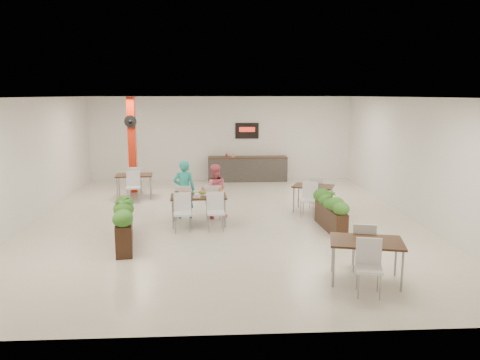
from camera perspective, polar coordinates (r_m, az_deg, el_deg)
The scene contains 12 objects.
ground at distance 12.40m, azimuth -1.87°, elevation -4.90°, with size 12.00×12.00×0.00m, color beige.
room_shell at distance 12.03m, azimuth -1.93°, elevation 4.36°, with size 10.10×12.10×3.22m.
red_column at distance 16.07m, azimuth -13.00°, elevation 4.31°, with size 0.40×0.41×3.20m.
service_counter at distance 17.88m, azimuth 0.91°, elevation 1.44°, with size 3.00×0.64×2.20m.
main_table at distance 11.88m, azimuth -5.12°, elevation -2.46°, with size 1.44×1.68×0.92m.
diner_man at distance 12.51m, azimuth -6.82°, elevation -1.15°, with size 0.57×0.37×1.57m, color #29B3A0.
diner_woman at distance 12.49m, azimuth -3.15°, elevation -1.36°, with size 0.71×0.55×1.46m, color #F76E83.
planter_left at distance 10.59m, azimuth -13.94°, elevation -4.93°, with size 0.68×2.06×1.09m.
planter_right at distance 11.64m, azimuth 11.00°, elevation -3.62°, with size 0.51×1.84×0.96m.
side_table_a at distance 15.33m, azimuth -12.77°, elevation 0.19°, with size 1.21×1.65×0.92m.
side_table_b at distance 13.32m, azimuth 8.89°, elevation -1.21°, with size 1.28×1.65×0.92m.
side_table_c at distance 8.58m, azimuth 15.14°, elevation -7.90°, with size 1.41×1.67×0.92m.
Camera 1 is at (-0.25, -11.96, 3.27)m, focal length 35.00 mm.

